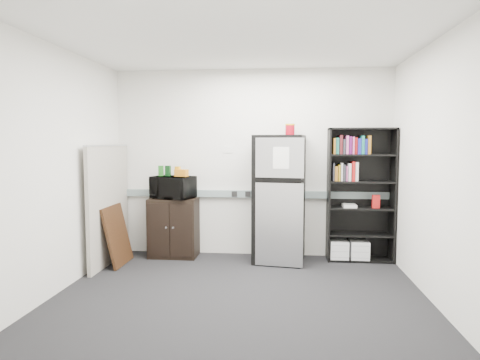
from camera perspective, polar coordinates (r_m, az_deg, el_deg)
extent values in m
plane|color=black|center=(4.79, -0.03, -15.15)|extent=(4.00, 4.00, 0.00)
cube|color=white|center=(6.24, 1.57, 2.26)|extent=(4.00, 0.02, 2.70)
cube|color=white|center=(4.74, 24.79, 0.93)|extent=(0.02, 3.50, 2.70)
cube|color=white|center=(5.11, -22.98, 1.25)|extent=(0.02, 3.50, 2.70)
cube|color=white|center=(4.61, -0.03, 18.17)|extent=(4.00, 3.50, 0.02)
cube|color=gray|center=(6.25, 1.55, -1.88)|extent=(3.92, 0.05, 0.10)
cube|color=white|center=(6.27, -1.63, 4.10)|extent=(0.14, 0.00, 0.10)
cube|color=black|center=(6.11, 11.72, -1.91)|extent=(0.02, 0.34, 1.85)
cube|color=black|center=(6.26, 19.71, -1.93)|extent=(0.02, 0.34, 1.85)
cube|color=black|center=(6.33, 15.51, -1.75)|extent=(0.90, 0.02, 1.85)
cube|color=black|center=(6.13, 15.97, 6.57)|extent=(0.90, 0.34, 0.02)
cube|color=black|center=(6.34, 15.57, -10.07)|extent=(0.85, 0.32, 0.03)
cube|color=black|center=(6.26, 15.64, -6.98)|extent=(0.85, 0.32, 0.03)
cube|color=black|center=(6.19, 15.72, -3.63)|extent=(0.85, 0.32, 0.02)
cube|color=black|center=(6.15, 15.81, -0.21)|extent=(0.85, 0.32, 0.02)
cube|color=black|center=(6.13, 15.89, 3.23)|extent=(0.85, 0.32, 0.02)
cube|color=white|center=(6.25, 13.01, -8.93)|extent=(0.25, 0.30, 0.25)
cube|color=white|center=(6.29, 15.57, -8.89)|extent=(0.25, 0.30, 0.25)
cube|color=#9E978C|center=(6.09, -17.09, -3.24)|extent=(0.05, 1.30, 1.60)
cube|color=#B2B2B7|center=(6.03, -17.29, 4.41)|extent=(0.06, 1.30, 0.02)
cube|color=black|center=(6.30, -8.82, -6.26)|extent=(0.68, 0.43, 0.85)
cube|color=black|center=(6.13, -10.82, -6.59)|extent=(0.31, 0.01, 0.75)
cube|color=black|center=(6.05, -7.83, -6.71)|extent=(0.31, 0.01, 0.75)
cylinder|color=#B2B2B7|center=(6.08, -9.84, -6.26)|extent=(0.02, 0.02, 0.02)
cylinder|color=#B2B2B7|center=(6.05, -8.92, -6.30)|extent=(0.02, 0.02, 0.02)
imported|color=black|center=(6.19, -8.94, -0.98)|extent=(0.66, 0.55, 0.32)
cube|color=#1E5F1B|center=(6.25, -10.50, 1.21)|extent=(0.08, 0.06, 0.15)
cube|color=#0B3411|center=(6.22, -9.59, 1.20)|extent=(0.08, 0.07, 0.15)
cube|color=orange|center=(6.19, -8.31, 1.15)|extent=(0.08, 0.07, 0.14)
cube|color=orange|center=(6.12, -7.82, 0.93)|extent=(0.20, 0.14, 0.10)
cube|color=black|center=(5.95, 5.27, -2.58)|extent=(0.74, 0.74, 1.73)
cube|color=#B5B5BA|center=(5.56, 5.29, 2.97)|extent=(0.63, 0.11, 0.52)
cube|color=#B5B5BA|center=(5.66, 5.22, -5.99)|extent=(0.63, 0.11, 1.11)
cube|color=black|center=(5.57, 5.27, -0.06)|extent=(0.63, 0.09, 0.03)
cube|color=white|center=(5.55, 5.50, 2.96)|extent=(0.21, 0.03, 0.28)
cube|color=black|center=(5.90, 5.34, 5.87)|extent=(0.74, 0.74, 0.02)
cylinder|color=#9B0716|center=(6.02, 6.68, 6.69)|extent=(0.13, 0.13, 0.16)
cylinder|color=gold|center=(6.03, 6.69, 7.54)|extent=(0.13, 0.13, 0.02)
cube|color=black|center=(6.06, -16.03, -7.02)|extent=(0.21, 0.63, 0.80)
cube|color=beige|center=(6.05, -15.86, -7.03)|extent=(0.15, 0.54, 0.68)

